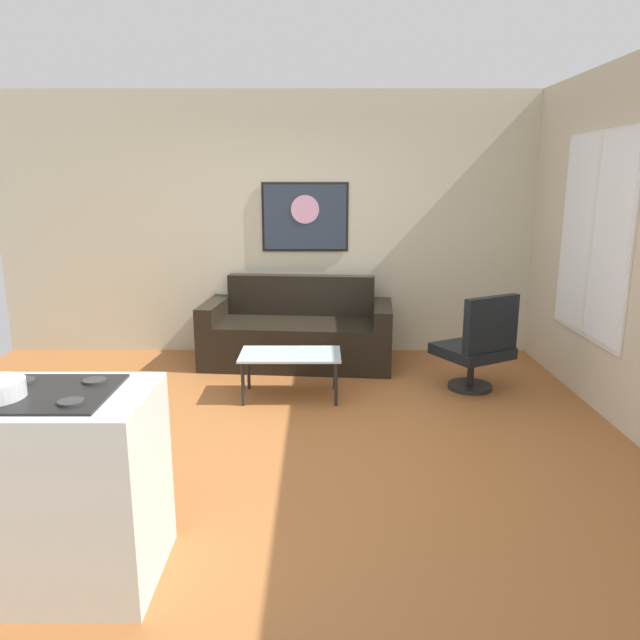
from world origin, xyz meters
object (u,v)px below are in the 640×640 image
couch (295,335)px  wall_painting (303,217)px  armchair (476,345)px  coffee_table (288,357)px

couch → wall_painting: 1.28m
couch → wall_painting: bearing=81.0°
armchair → wall_painting: 2.33m
armchair → wall_painting: bearing=139.9°
couch → coffee_table: couch is taller
couch → armchair: bearing=-27.9°
coffee_table → wall_painting: (0.10, 1.49, 1.13)m
couch → coffee_table: bearing=-91.5°
armchair → wall_painting: wall_painting is taller
couch → coffee_table: (-0.03, -1.03, 0.06)m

